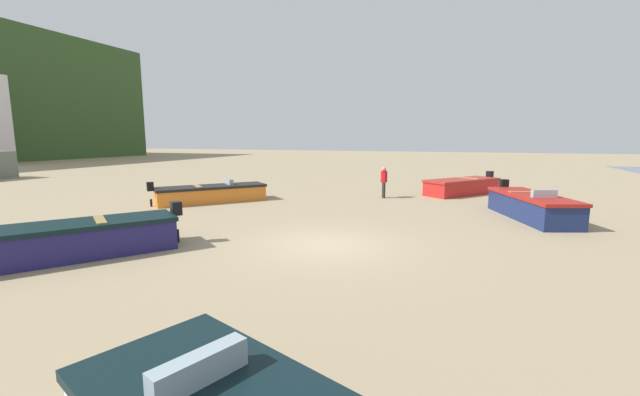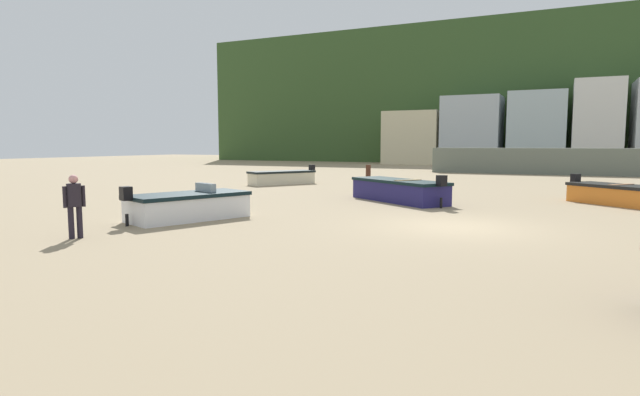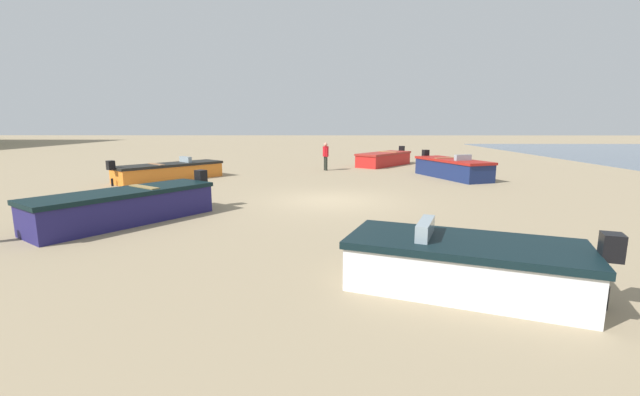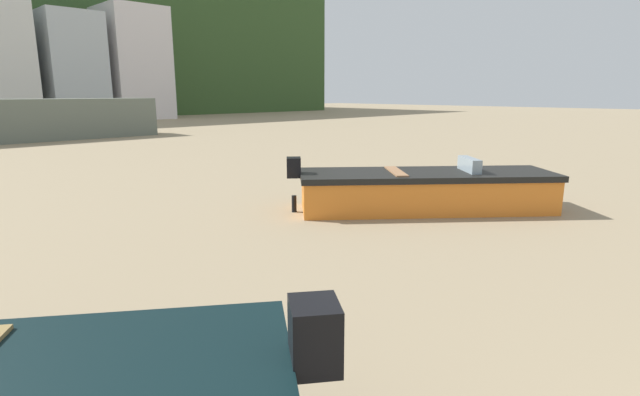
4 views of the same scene
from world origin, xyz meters
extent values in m
plane|color=gray|center=(0.00, 0.00, 0.00)|extent=(160.00, 160.00, 0.00)
cube|color=#324F25|center=(0.00, 66.00, 8.76)|extent=(90.00, 32.00, 17.53)
cube|color=slate|center=(1.30, 30.00, 1.04)|extent=(17.15, 2.40, 2.08)
cube|color=beige|center=(-13.70, 47.34, 3.16)|extent=(6.60, 6.68, 6.31)
cube|color=#ADB7BE|center=(-6.88, 47.46, 3.91)|extent=(6.41, 6.93, 7.83)
cube|color=#AABBC0|center=(0.07, 46.57, 4.04)|extent=(5.89, 5.13, 8.07)
cube|color=silver|center=(5.89, 47.39, 4.53)|extent=(4.73, 6.77, 9.07)
cube|color=navy|center=(-3.40, 5.74, 0.40)|extent=(4.73, 3.97, 0.80)
cube|color=black|center=(-3.40, 5.74, 0.86)|extent=(4.86, 4.09, 0.12)
cube|color=black|center=(-1.31, 4.23, 1.04)|extent=(0.41, 0.42, 0.40)
cylinder|color=black|center=(-1.31, 4.23, 0.20)|extent=(0.14, 0.14, 0.40)
cube|color=olive|center=(-2.92, 5.39, 0.91)|extent=(0.91, 1.13, 0.08)
cube|color=beige|center=(-12.39, 11.77, 0.34)|extent=(3.02, 4.01, 0.68)
cube|color=black|center=(-12.39, 11.77, 0.74)|extent=(3.14, 4.14, 0.12)
cube|color=black|center=(-11.30, 13.64, 0.92)|extent=(0.42, 0.40, 0.40)
cylinder|color=black|center=(-11.30, 13.64, 0.17)|extent=(0.14, 0.14, 0.34)
cube|color=white|center=(-7.98, -2.08, 0.36)|extent=(2.80, 3.98, 0.72)
cube|color=black|center=(-7.98, -2.08, 0.78)|extent=(2.91, 4.10, 0.12)
cube|color=black|center=(-8.70, -3.95, 0.96)|extent=(0.40, 0.38, 0.40)
cylinder|color=black|center=(-8.70, -3.95, 0.18)|extent=(0.13, 0.13, 0.36)
cube|color=#8C9EA8|center=(-7.75, -1.49, 0.98)|extent=(0.97, 0.53, 0.28)
cube|color=orange|center=(5.34, 7.78, 0.34)|extent=(4.78, 4.41, 0.68)
cube|color=black|center=(5.34, 7.78, 0.74)|extent=(4.90, 4.53, 0.12)
cube|color=black|center=(3.28, 9.56, 0.92)|extent=(0.42, 0.43, 0.40)
cylinder|color=black|center=(3.28, 9.56, 0.17)|extent=(0.14, 0.14, 0.34)
cube|color=#996C48|center=(4.86, 8.19, 0.79)|extent=(0.97, 1.07, 0.08)
cylinder|color=#4E2B1D|center=(-5.82, 8.69, 0.69)|extent=(0.24, 0.24, 1.39)
cylinder|color=black|center=(-8.33, -5.88, 0.41)|extent=(0.19, 0.19, 0.82)
cylinder|color=black|center=(-8.42, -6.06, 0.41)|extent=(0.19, 0.19, 0.82)
cylinder|color=black|center=(-8.38, -5.97, 1.11)|extent=(0.45, 0.45, 0.58)
cylinder|color=black|center=(-8.28, -5.77, 1.07)|extent=(0.12, 0.12, 0.54)
cylinder|color=black|center=(-8.47, -6.17, 1.07)|extent=(0.12, 0.12, 0.54)
sphere|color=#D38B89|center=(-8.38, -5.97, 1.51)|extent=(0.29, 0.29, 0.22)
camera|label=1|loc=(-10.51, -3.70, 3.10)|focal=22.00mm
camera|label=2|loc=(2.71, -14.98, 2.38)|focal=28.86mm
camera|label=3|loc=(-14.47, 0.20, 2.73)|focal=23.08mm
camera|label=4|loc=(-3.05, 2.43, 2.39)|focal=26.89mm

